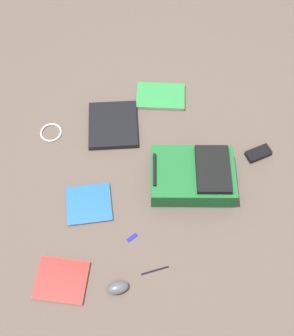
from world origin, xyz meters
name	(u,v)px	position (x,y,z in m)	size (l,w,h in m)	color
ground_plane	(157,174)	(0.00, 0.00, 0.00)	(3.96, 3.96, 0.00)	brown
backpack	(194,176)	(-0.07, -0.18, 0.07)	(0.36, 0.46, 0.16)	#1E662D
laptop	(113,125)	(0.33, 0.19, 0.02)	(0.33, 0.30, 0.03)	black
book_manual	(62,280)	(-0.47, 0.53, 0.01)	(0.25, 0.28, 0.02)	silver
book_red	(89,204)	(-0.12, 0.37, 0.01)	(0.21, 0.23, 0.01)	silver
book_comic	(161,96)	(0.49, -0.11, 0.01)	(0.24, 0.31, 0.02)	silver
computer_mouse	(118,287)	(-0.55, 0.27, 0.02)	(0.06, 0.10, 0.04)	#4C4C51
cable_coil	(51,132)	(0.34, 0.54, 0.01)	(0.12, 0.12, 0.01)	silver
power_brick	(258,153)	(0.03, -0.56, 0.02)	(0.06, 0.13, 0.03)	black
pen_black	(155,270)	(-0.50, 0.09, 0.00)	(0.01, 0.01, 0.13)	black
usb_stick	(132,237)	(-0.32, 0.18, 0.00)	(0.02, 0.06, 0.01)	#191999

